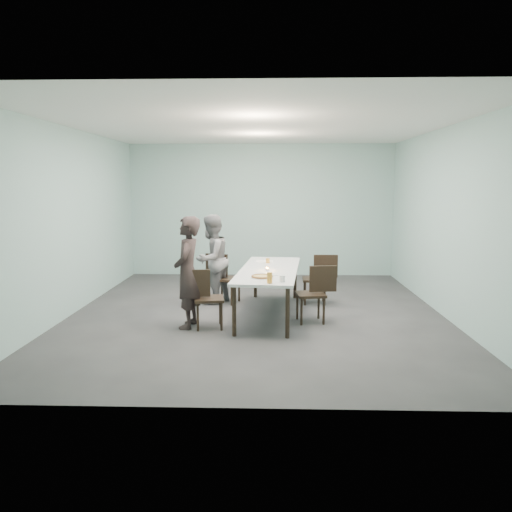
{
  "coord_description": "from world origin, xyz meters",
  "views": [
    {
      "loc": [
        0.24,
        -7.95,
        2.1
      ],
      "look_at": [
        0.0,
        -0.35,
        1.0
      ],
      "focal_mm": 35.0,
      "sensor_mm": 36.0,
      "label": 1
    }
  ],
  "objects_px": {
    "diner_near": "(188,272)",
    "chair_far_right": "(319,275)",
    "table": "(269,272)",
    "chair_near_left": "(203,294)",
    "chair_near_right": "(316,290)",
    "water_tumbler": "(282,279)",
    "tealight": "(267,269)",
    "beer_glass": "(270,278)",
    "side_plate": "(273,275)",
    "diner_far": "(211,259)",
    "amber_tumbler": "(268,261)",
    "pizza": "(262,277)",
    "chair_far_left": "(222,275)"
  },
  "relations": [
    {
      "from": "water_tumbler",
      "to": "table",
      "type": "bearing_deg",
      "value": 100.11
    },
    {
      "from": "chair_far_right",
      "to": "tealight",
      "type": "bearing_deg",
      "value": 48.34
    },
    {
      "from": "diner_near",
      "to": "chair_far_right",
      "type": "bearing_deg",
      "value": 130.05
    },
    {
      "from": "chair_far_right",
      "to": "side_plate",
      "type": "bearing_deg",
      "value": 59.96
    },
    {
      "from": "chair_far_left",
      "to": "side_plate",
      "type": "bearing_deg",
      "value": -37.83
    },
    {
      "from": "chair_far_right",
      "to": "water_tumbler",
      "type": "bearing_deg",
      "value": 71.17
    },
    {
      "from": "beer_glass",
      "to": "tealight",
      "type": "bearing_deg",
      "value": 92.25
    },
    {
      "from": "pizza",
      "to": "table",
      "type": "bearing_deg",
      "value": 83.0
    },
    {
      "from": "amber_tumbler",
      "to": "chair_near_left",
      "type": "bearing_deg",
      "value": -123.65
    },
    {
      "from": "chair_near_right",
      "to": "chair_far_right",
      "type": "bearing_deg",
      "value": -105.66
    },
    {
      "from": "table",
      "to": "chair_near_left",
      "type": "relative_size",
      "value": 3.07
    },
    {
      "from": "water_tumbler",
      "to": "amber_tumbler",
      "type": "xyz_separation_m",
      "value": [
        -0.22,
        1.67,
        -0.01
      ]
    },
    {
      "from": "chair_far_right",
      "to": "diner_far",
      "type": "relative_size",
      "value": 0.55
    },
    {
      "from": "chair_far_left",
      "to": "beer_glass",
      "type": "bearing_deg",
      "value": -47.87
    },
    {
      "from": "water_tumbler",
      "to": "amber_tumbler",
      "type": "height_order",
      "value": "water_tumbler"
    },
    {
      "from": "amber_tumbler",
      "to": "side_plate",
      "type": "bearing_deg",
      "value": -85.9
    },
    {
      "from": "side_plate",
      "to": "amber_tumbler",
      "type": "bearing_deg",
      "value": 94.1
    },
    {
      "from": "chair_far_right",
      "to": "diner_far",
      "type": "bearing_deg",
      "value": 2.79
    },
    {
      "from": "chair_far_left",
      "to": "amber_tumbler",
      "type": "distance_m",
      "value": 0.89
    },
    {
      "from": "diner_near",
      "to": "diner_far",
      "type": "distance_m",
      "value": 1.51
    },
    {
      "from": "diner_near",
      "to": "amber_tumbler",
      "type": "xyz_separation_m",
      "value": [
        1.16,
        1.36,
        -0.03
      ]
    },
    {
      "from": "chair_far_left",
      "to": "pizza",
      "type": "xyz_separation_m",
      "value": [
        0.74,
        -1.6,
        0.27
      ]
    },
    {
      "from": "chair_near_left",
      "to": "chair_near_right",
      "type": "height_order",
      "value": "same"
    },
    {
      "from": "diner_far",
      "to": "amber_tumbler",
      "type": "relative_size",
      "value": 19.67
    },
    {
      "from": "diner_far",
      "to": "side_plate",
      "type": "relative_size",
      "value": 8.74
    },
    {
      "from": "chair_near_right",
      "to": "beer_glass",
      "type": "height_order",
      "value": "beer_glass"
    },
    {
      "from": "table",
      "to": "side_plate",
      "type": "bearing_deg",
      "value": -84.05
    },
    {
      "from": "chair_near_right",
      "to": "amber_tumbler",
      "type": "bearing_deg",
      "value": -61.79
    },
    {
      "from": "beer_glass",
      "to": "tealight",
      "type": "height_order",
      "value": "beer_glass"
    },
    {
      "from": "side_plate",
      "to": "beer_glass",
      "type": "relative_size",
      "value": 1.2
    },
    {
      "from": "chair_far_right",
      "to": "tealight",
      "type": "height_order",
      "value": "chair_far_right"
    },
    {
      "from": "chair_near_left",
      "to": "tealight",
      "type": "bearing_deg",
      "value": 24.7
    },
    {
      "from": "diner_far",
      "to": "side_plate",
      "type": "height_order",
      "value": "diner_far"
    },
    {
      "from": "diner_far",
      "to": "tealight",
      "type": "height_order",
      "value": "diner_far"
    },
    {
      "from": "table",
      "to": "diner_far",
      "type": "bearing_deg",
      "value": 143.59
    },
    {
      "from": "side_plate",
      "to": "diner_far",
      "type": "bearing_deg",
      "value": 129.68
    },
    {
      "from": "chair_near_right",
      "to": "side_plate",
      "type": "relative_size",
      "value": 4.83
    },
    {
      "from": "chair_near_left",
      "to": "amber_tumbler",
      "type": "height_order",
      "value": "chair_near_left"
    },
    {
      "from": "diner_near",
      "to": "amber_tumbler",
      "type": "bearing_deg",
      "value": 142.83
    },
    {
      "from": "side_plate",
      "to": "beer_glass",
      "type": "distance_m",
      "value": 0.63
    },
    {
      "from": "chair_far_left",
      "to": "tealight",
      "type": "distance_m",
      "value": 1.31
    },
    {
      "from": "diner_far",
      "to": "pizza",
      "type": "xyz_separation_m",
      "value": [
        0.92,
        -1.53,
        -0.02
      ]
    },
    {
      "from": "water_tumbler",
      "to": "tealight",
      "type": "distance_m",
      "value": 0.92
    },
    {
      "from": "chair_near_left",
      "to": "beer_glass",
      "type": "height_order",
      "value": "beer_glass"
    },
    {
      "from": "chair_near_left",
      "to": "water_tumbler",
      "type": "height_order",
      "value": "chair_near_left"
    },
    {
      "from": "amber_tumbler",
      "to": "diner_near",
      "type": "bearing_deg",
      "value": -130.49
    },
    {
      "from": "table",
      "to": "pizza",
      "type": "xyz_separation_m",
      "value": [
        -0.1,
        -0.78,
        0.08
      ]
    },
    {
      "from": "table",
      "to": "chair_near_right",
      "type": "relative_size",
      "value": 3.07
    },
    {
      "from": "chair_near_left",
      "to": "diner_near",
      "type": "xyz_separation_m",
      "value": [
        -0.23,
        0.03,
        0.32
      ]
    },
    {
      "from": "side_plate",
      "to": "chair_far_right",
      "type": "bearing_deg",
      "value": 58.31
    }
  ]
}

